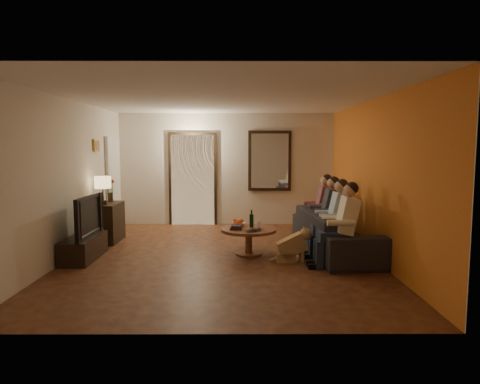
{
  "coord_description": "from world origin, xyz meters",
  "views": [
    {
      "loc": [
        0.28,
        -7.0,
        1.82
      ],
      "look_at": [
        0.3,
        0.3,
        1.05
      ],
      "focal_mm": 32.0,
      "sensor_mm": 36.0,
      "label": 1
    }
  ],
  "objects_px": {
    "table_lamp": "(103,190)",
    "tv_stand": "(84,248)",
    "tv": "(82,216)",
    "wine_bottle": "(252,218)",
    "person_d": "(320,211)",
    "person_c": "(327,216)",
    "dresser": "(108,222)",
    "dog": "(292,244)",
    "coffee_table": "(249,241)",
    "sofa": "(336,232)",
    "bowl": "(238,224)",
    "person_b": "(334,222)",
    "person_a": "(343,228)",
    "laptop": "(255,231)"
  },
  "relations": [
    {
      "from": "table_lamp",
      "to": "tv_stand",
      "type": "xyz_separation_m",
      "value": [
        0.0,
        -1.09,
        -0.83
      ]
    },
    {
      "from": "table_lamp",
      "to": "person_b",
      "type": "relative_size",
      "value": 0.45
    },
    {
      "from": "person_d",
      "to": "coffee_table",
      "type": "relative_size",
      "value": 1.28
    },
    {
      "from": "person_a",
      "to": "sofa",
      "type": "bearing_deg",
      "value": 83.66
    },
    {
      "from": "table_lamp",
      "to": "dog",
      "type": "xyz_separation_m",
      "value": [
        3.37,
        -1.26,
        -0.74
      ]
    },
    {
      "from": "table_lamp",
      "to": "tv_stand",
      "type": "height_order",
      "value": "table_lamp"
    },
    {
      "from": "tv",
      "to": "sofa",
      "type": "height_order",
      "value": "tv"
    },
    {
      "from": "person_d",
      "to": "person_c",
      "type": "bearing_deg",
      "value": -90.0
    },
    {
      "from": "sofa",
      "to": "person_a",
      "type": "distance_m",
      "value": 0.94
    },
    {
      "from": "dog",
      "to": "person_b",
      "type": "bearing_deg",
      "value": 15.02
    },
    {
      "from": "person_c",
      "to": "laptop",
      "type": "bearing_deg",
      "value": -151.99
    },
    {
      "from": "dog",
      "to": "person_c",
      "type": "bearing_deg",
      "value": 44.68
    },
    {
      "from": "bowl",
      "to": "laptop",
      "type": "relative_size",
      "value": 0.79
    },
    {
      "from": "tv",
      "to": "person_b",
      "type": "height_order",
      "value": "person_b"
    },
    {
      "from": "tv",
      "to": "coffee_table",
      "type": "distance_m",
      "value": 2.76
    },
    {
      "from": "person_d",
      "to": "bowl",
      "type": "bearing_deg",
      "value": -153.4
    },
    {
      "from": "person_b",
      "to": "dog",
      "type": "bearing_deg",
      "value": -159.36
    },
    {
      "from": "person_c",
      "to": "person_d",
      "type": "relative_size",
      "value": 1.0
    },
    {
      "from": "coffee_table",
      "to": "person_c",
      "type": "bearing_deg",
      "value": 16.37
    },
    {
      "from": "table_lamp",
      "to": "bowl",
      "type": "bearing_deg",
      "value": -12.9
    },
    {
      "from": "sofa",
      "to": "person_a",
      "type": "height_order",
      "value": "person_a"
    },
    {
      "from": "dresser",
      "to": "bowl",
      "type": "xyz_separation_m",
      "value": [
        2.52,
        -0.8,
        0.11
      ]
    },
    {
      "from": "table_lamp",
      "to": "bowl",
      "type": "height_order",
      "value": "table_lamp"
    },
    {
      "from": "dresser",
      "to": "sofa",
      "type": "distance_m",
      "value": 4.29
    },
    {
      "from": "sofa",
      "to": "dog",
      "type": "bearing_deg",
      "value": 119.7
    },
    {
      "from": "tv",
      "to": "sofa",
      "type": "xyz_separation_m",
      "value": [
        4.2,
        0.4,
        -0.34
      ]
    },
    {
      "from": "coffee_table",
      "to": "wine_bottle",
      "type": "xyz_separation_m",
      "value": [
        0.05,
        0.1,
        0.38
      ]
    },
    {
      "from": "table_lamp",
      "to": "tv_stand",
      "type": "relative_size",
      "value": 0.49
    },
    {
      "from": "dog",
      "to": "coffee_table",
      "type": "bearing_deg",
      "value": 139.97
    },
    {
      "from": "table_lamp",
      "to": "tv",
      "type": "bearing_deg",
      "value": -90.0
    },
    {
      "from": "person_b",
      "to": "dresser",
      "type": "bearing_deg",
      "value": 163.6
    },
    {
      "from": "dresser",
      "to": "person_a",
      "type": "distance_m",
      "value": 4.48
    },
    {
      "from": "sofa",
      "to": "wine_bottle",
      "type": "distance_m",
      "value": 1.47
    },
    {
      "from": "person_a",
      "to": "person_d",
      "type": "height_order",
      "value": "same"
    },
    {
      "from": "wine_bottle",
      "to": "dresser",
      "type": "bearing_deg",
      "value": 161.55
    },
    {
      "from": "dresser",
      "to": "table_lamp",
      "type": "distance_m",
      "value": 0.68
    },
    {
      "from": "person_a",
      "to": "bowl",
      "type": "relative_size",
      "value": 4.63
    },
    {
      "from": "tv",
      "to": "wine_bottle",
      "type": "xyz_separation_m",
      "value": [
        2.75,
        0.39,
        -0.1
      ]
    },
    {
      "from": "person_c",
      "to": "coffee_table",
      "type": "relative_size",
      "value": 1.28
    },
    {
      "from": "dresser",
      "to": "table_lamp",
      "type": "xyz_separation_m",
      "value": [
        0.0,
        -0.22,
        0.64
      ]
    },
    {
      "from": "person_c",
      "to": "dresser",
      "type": "bearing_deg",
      "value": 171.59
    },
    {
      "from": "tv_stand",
      "to": "person_d",
      "type": "distance_m",
      "value": 4.32
    },
    {
      "from": "tv",
      "to": "dog",
      "type": "height_order",
      "value": "tv"
    },
    {
      "from": "tv",
      "to": "person_c",
      "type": "xyz_separation_m",
      "value": [
        4.1,
        0.7,
        -0.11
      ]
    },
    {
      "from": "bowl",
      "to": "wine_bottle",
      "type": "xyz_separation_m",
      "value": [
        0.23,
        -0.12,
        0.12
      ]
    },
    {
      "from": "table_lamp",
      "to": "tv",
      "type": "xyz_separation_m",
      "value": [
        0.0,
        -1.09,
        -0.31
      ]
    },
    {
      "from": "dog",
      "to": "laptop",
      "type": "height_order",
      "value": "dog"
    },
    {
      "from": "laptop",
      "to": "coffee_table",
      "type": "bearing_deg",
      "value": 74.84
    },
    {
      "from": "person_c",
      "to": "bowl",
      "type": "relative_size",
      "value": 4.63
    },
    {
      "from": "tv",
      "to": "person_d",
      "type": "height_order",
      "value": "person_d"
    }
  ]
}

